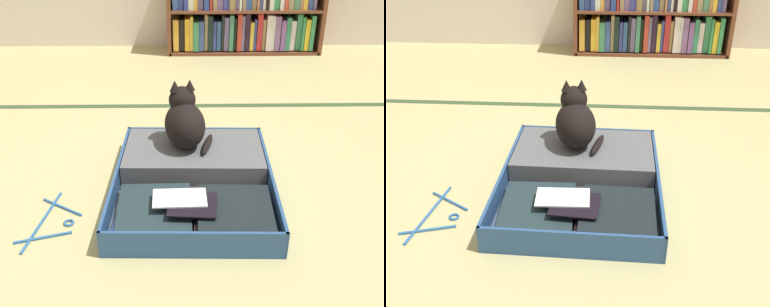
# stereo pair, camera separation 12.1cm
# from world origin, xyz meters

# --- Properties ---
(ground_plane) EXTENTS (10.00, 10.00, 0.00)m
(ground_plane) POSITION_xyz_m (0.00, 0.00, 0.00)
(ground_plane) COLOR tan
(tatami_border) EXTENTS (4.80, 0.05, 0.00)m
(tatami_border) POSITION_xyz_m (0.00, 1.12, 0.00)
(tatami_border) COLOR #354B2B
(tatami_border) RESTS_ON ground_plane
(bookshelf) EXTENTS (1.22, 0.28, 0.67)m
(bookshelf) POSITION_xyz_m (0.58, 2.24, 0.32)
(bookshelf) COLOR brown
(bookshelf) RESTS_ON ground_plane
(open_suitcase) EXTENTS (0.67, 0.82, 0.11)m
(open_suitcase) POSITION_xyz_m (0.15, 0.25, 0.05)
(open_suitcase) COLOR navy
(open_suitcase) RESTS_ON ground_plane
(black_cat) EXTENTS (0.25, 0.28, 0.29)m
(black_cat) POSITION_xyz_m (0.11, 0.43, 0.22)
(black_cat) COLOR black
(black_cat) RESTS_ON open_suitcase
(clothes_hanger) EXTENTS (0.22, 0.37, 0.01)m
(clothes_hanger) POSITION_xyz_m (-0.40, 0.00, 0.00)
(clothes_hanger) COLOR #285E9E
(clothes_hanger) RESTS_ON ground_plane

